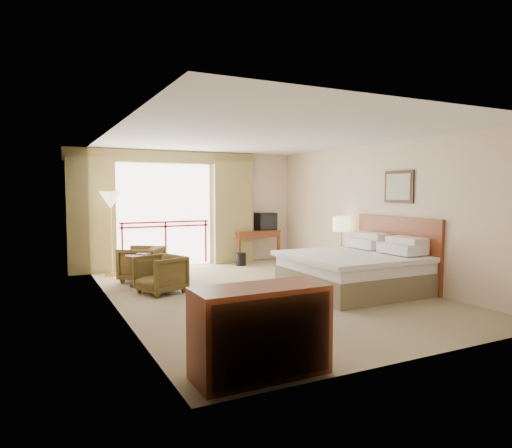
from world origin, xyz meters
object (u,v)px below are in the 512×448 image
nightstand (342,262)px  desk (254,237)px  wastebasket (241,259)px  floor_lamp (111,203)px  armchair_near (161,293)px  side_table (140,265)px  table_lamp (341,225)px  bed (355,270)px  tv (266,221)px  armchair_far (142,281)px  dresser (261,331)px

nightstand → desk: 2.74m
nightstand → desk: size_ratio=0.47×
wastebasket → floor_lamp: bearing=179.6°
nightstand → armchair_near: bearing=175.8°
desk → side_table: desk is taller
table_lamp → floor_lamp: (-4.38, 2.02, 0.45)m
bed → side_table: bearing=147.5°
nightstand → wastebasket: (-1.42, 2.05, -0.13)m
desk → floor_lamp: (-3.58, -0.53, 0.91)m
tv → armchair_far: (-3.46, -1.33, -1.00)m
nightstand → table_lamp: table_lamp is taller
armchair_far → dresser: dresser is taller
desk → side_table: 3.78m
dresser → bed: bearing=35.6°
side_table → wastebasket: bearing=26.3°
nightstand → wastebasket: 2.50m
bed → desk: bed is taller
side_table → floor_lamp: bearing=102.6°
nightstand → dresser: dresser is taller
bed → armchair_far: bed is taller
side_table → table_lamp: bearing=-9.5°
wastebasket → tv: bearing=28.0°
wastebasket → dresser: 6.50m
nightstand → desk: (-0.80, 2.60, 0.33)m
wastebasket → armchair_far: 2.68m
desk → wastebasket: desk is taller
floor_lamp → side_table: bearing=-77.4°
table_lamp → floor_lamp: bearing=155.3°
armchair_far → dresser: bearing=33.8°
wastebasket → dresser: (-2.53, -5.98, 0.28)m
table_lamp → tv: 2.54m
tv → dresser: size_ratio=0.38×
wastebasket → armchair_far: bearing=-161.7°
wastebasket → armchair_far: (-2.54, -0.84, -0.15)m
desk → wastebasket: 0.94m
desk → armchair_near: bearing=-140.2°
armchair_far → floor_lamp: 1.79m
bed → nightstand: bed is taller
bed → armchair_near: bearing=156.1°
nightstand → tv: 2.68m
dresser → tv: bearing=58.9°
bed → desk: 3.98m
bed → desk: (-0.04, 3.97, 0.23)m
desk → nightstand: bearing=-73.0°
nightstand → bed: bearing=-123.2°
tv → armchair_far: tv is taller
bed → wastebasket: (-0.65, 3.43, -0.23)m
nightstand → wastebasket: nightstand is taller
table_lamp → armchair_far: 4.26m
desk → wastebasket: size_ratio=3.95×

